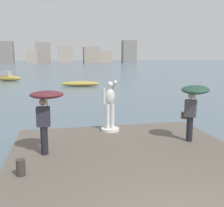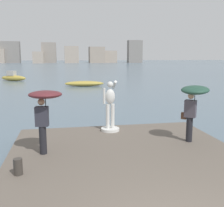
% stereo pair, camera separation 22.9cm
% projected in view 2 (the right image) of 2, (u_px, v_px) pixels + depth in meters
% --- Properties ---
extents(ground_plane, '(400.00, 400.00, 0.00)m').
position_uv_depth(ground_plane, '(75.00, 78.00, 43.04)').
color(ground_plane, slate).
extents(pier, '(7.20, 10.67, 0.40)m').
position_uv_depth(pier, '(144.00, 189.00, 6.51)').
color(pier, '#60564C').
rests_on(pier, ground).
extents(statue_white_figure, '(0.74, 0.93, 2.03)m').
position_uv_depth(statue_white_figure, '(110.00, 110.00, 10.72)').
color(statue_white_figure, silver).
rests_on(statue_white_figure, pier).
extents(onlooker_left, '(1.14, 1.14, 1.96)m').
position_uv_depth(onlooker_left, '(44.00, 104.00, 8.06)').
color(onlooker_left, black).
rests_on(onlooker_left, pier).
extents(onlooker_right, '(1.34, 1.34, 2.01)m').
position_uv_depth(onlooker_right, '(193.00, 99.00, 9.21)').
color(onlooker_right, black).
rests_on(onlooker_right, pier).
extents(mooring_bollard, '(0.23, 0.23, 0.42)m').
position_uv_depth(mooring_bollard, '(18.00, 167.00, 6.79)').
color(mooring_bollard, '#38332D').
rests_on(mooring_bollard, pier).
extents(boat_leftward, '(4.54, 1.61, 0.59)m').
position_uv_depth(boat_leftward, '(84.00, 84.00, 30.79)').
color(boat_leftward, '#B2993D').
rests_on(boat_leftward, ground).
extents(boat_rightward, '(3.90, 2.61, 1.38)m').
position_uv_depth(boat_rightward, '(13.00, 77.00, 37.54)').
color(boat_rightward, '#B2993D').
rests_on(boat_rightward, ground).
extents(distant_skyline, '(78.95, 12.77, 11.94)m').
position_uv_depth(distant_skyline, '(64.00, 54.00, 141.92)').
color(distant_skyline, '#A89989').
rests_on(distant_skyline, ground).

